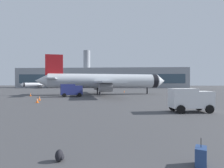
{
  "coord_description": "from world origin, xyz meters",
  "views": [
    {
      "loc": [
        0.03,
        -2.44,
        3.23
      ],
      "look_at": [
        -1.93,
        28.22,
        3.0
      ],
      "focal_mm": 29.22,
      "sensor_mm": 36.0,
      "label": 1
    }
  ],
  "objects": [
    {
      "name": "service_truck",
      "position": [
        -11.95,
        38.45,
        1.61
      ],
      "size": [
        5.28,
        3.96,
        2.9
      ],
      "color": "navy",
      "rests_on": "ground"
    },
    {
      "name": "airplane_at_gate",
      "position": [
        -5.06,
        46.97,
        3.66
      ],
      "size": [
        35.26,
        32.13,
        10.5
      ],
      "color": "silver",
      "rests_on": "ground"
    },
    {
      "name": "safety_cone_mid",
      "position": [
        -13.81,
        25.9,
        0.41
      ],
      "size": [
        0.44,
        0.44,
        0.83
      ],
      "color": "#F2590C",
      "rests_on": "ground"
    },
    {
      "name": "cargo_van",
      "position": [
        7.3,
        18.04,
        1.45
      ],
      "size": [
        4.6,
        2.77,
        2.6
      ],
      "color": "white",
      "rests_on": "ground"
    },
    {
      "name": "terminal_building",
      "position": [
        -14.74,
        117.23,
        6.38
      ],
      "size": [
        108.34,
        17.03,
        24.53
      ],
      "color": "gray",
      "rests_on": "ground"
    },
    {
      "name": "rolling_suitcase",
      "position": [
        3.01,
        4.76,
        0.39
      ],
      "size": [
        0.63,
        0.75,
        1.1
      ],
      "color": "navy",
      "rests_on": "ground"
    },
    {
      "name": "safety_cone_far",
      "position": [
        0.22,
        58.04,
        0.39
      ],
      "size": [
        0.44,
        0.44,
        0.79
      ],
      "color": "#F2590C",
      "rests_on": "ground"
    },
    {
      "name": "airplane_taxiing",
      "position": [
        -48.51,
        99.56,
        2.08
      ],
      "size": [
        17.6,
        16.19,
        5.97
      ],
      "color": "white",
      "rests_on": "ground"
    },
    {
      "name": "safety_cone_near",
      "position": [
        -15.32,
        29.82,
        0.39
      ],
      "size": [
        0.44,
        0.44,
        0.79
      ],
      "color": "#F2590C",
      "rests_on": "ground"
    },
    {
      "name": "traveller_backpack",
      "position": [
        -2.6,
        4.85,
        0.23
      ],
      "size": [
        0.36,
        0.4,
        0.48
      ],
      "color": "black",
      "rests_on": "ground"
    },
    {
      "name": "safety_cone_outer",
      "position": [
        -22.14,
        39.58,
        0.39
      ],
      "size": [
        0.44,
        0.44,
        0.8
      ],
      "color": "#F2590C",
      "rests_on": "ground"
    }
  ]
}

